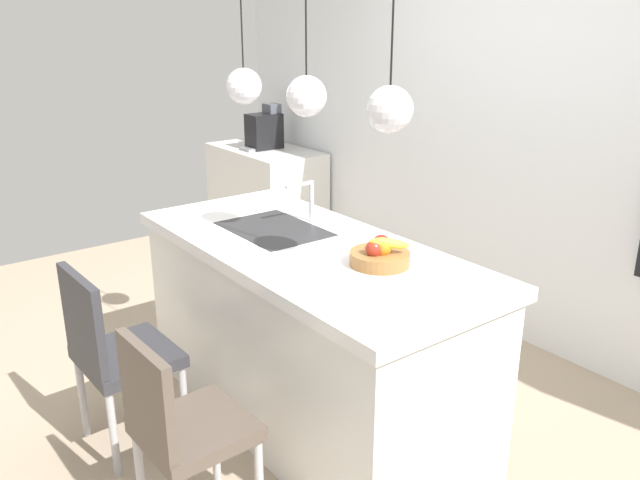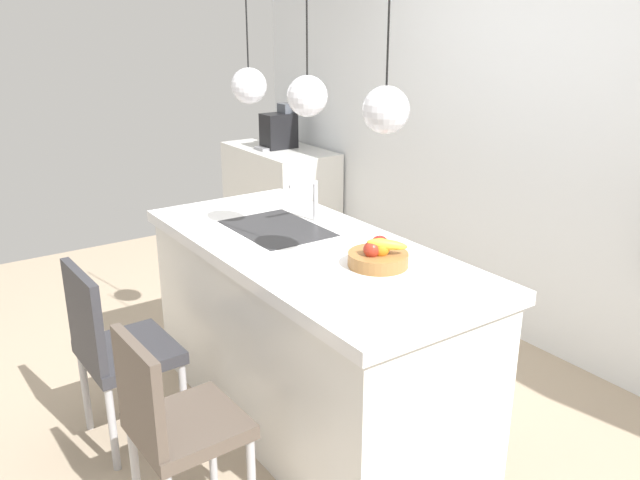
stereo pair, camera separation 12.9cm
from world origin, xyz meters
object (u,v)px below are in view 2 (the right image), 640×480
Objects in this scene: coffee_machine at (279,130)px; chair_near at (114,345)px; chair_middle at (174,421)px; fruit_bowl at (379,255)px.

chair_near is at bearing -46.29° from coffee_machine.
coffee_machine is at bearing 133.71° from chair_near.
coffee_machine is 0.43× the size of chair_middle.
coffee_machine reaches higher than fruit_bowl.
coffee_machine is at bearing 142.08° from chair_middle.
chair_middle is (0.70, 0.00, -0.02)m from chair_near.
fruit_bowl is 0.30× the size of chair_middle.
fruit_bowl is 0.29× the size of chair_near.
chair_near is (-0.75, -0.97, -0.48)m from fruit_bowl.
chair_near is at bearing -127.84° from fruit_bowl.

